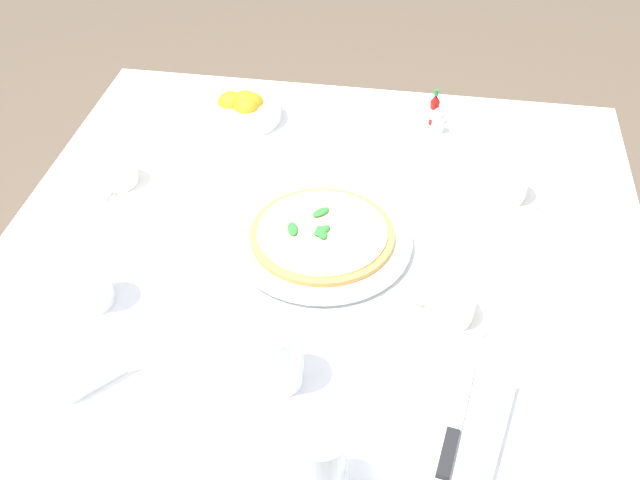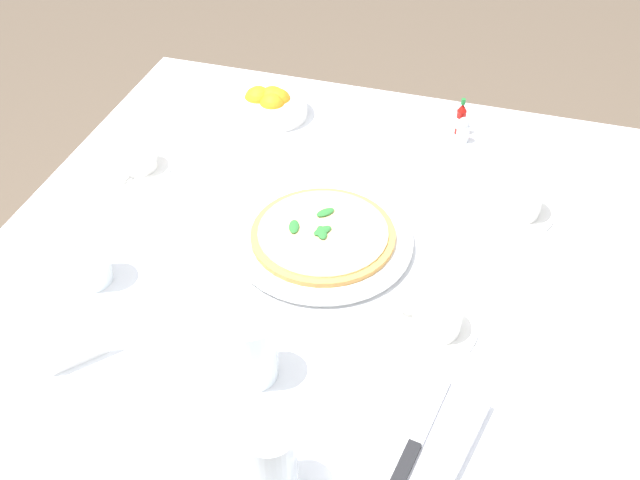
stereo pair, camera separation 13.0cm
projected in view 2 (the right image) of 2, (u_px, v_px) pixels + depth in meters
The scene contains 17 objects.
ground_plane at pixel (319, 477), 1.79m from camera, with size 8.00×8.00×0.00m, color brown.
dining_table at pixel (319, 303), 1.39m from camera, with size 1.14×1.14×0.73m.
pizza_plate at pixel (321, 239), 1.31m from camera, with size 0.32×0.32×0.02m.
pizza at pixel (321, 233), 1.30m from camera, with size 0.25×0.25×0.02m.
coffee_cup_back_corner at pixel (136, 157), 1.47m from camera, with size 0.13×0.13×0.07m.
coffee_cup_far_left at pixel (436, 319), 1.15m from camera, with size 0.13×0.13×0.06m.
coffee_cup_near_right at pixel (520, 201), 1.36m from camera, with size 0.13×0.13×0.07m.
water_glass_left_edge at pixel (252, 351), 1.07m from camera, with size 0.07×0.07×0.11m.
water_glass_near_left at pixel (271, 464), 0.93m from camera, with size 0.07×0.07×0.12m.
water_glass_right_edge at pixel (87, 259), 1.22m from camera, with size 0.07×0.07×0.11m.
napkin_folded at pixel (417, 444), 1.00m from camera, with size 0.24×0.18×0.02m.
dinner_knife at pixel (418, 436), 1.00m from camera, with size 0.20×0.05×0.01m.
citrus_bowl at pixel (271, 104), 1.62m from camera, with size 0.15×0.15×0.07m.
hot_sauce_bottle at pixel (461, 119), 1.56m from camera, with size 0.02×0.02×0.08m.
salt_shaker at pixel (458, 115), 1.59m from camera, with size 0.03×0.03×0.06m.
pepper_shaker at pixel (463, 131), 1.55m from camera, with size 0.03×0.03×0.06m.
menu_card at pixel (76, 351), 1.10m from camera, with size 0.07×0.06×0.06m.
Camera 2 is at (-0.92, -0.28, 1.61)m, focal length 41.95 mm.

